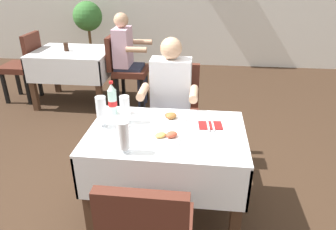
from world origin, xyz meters
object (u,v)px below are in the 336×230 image
(beer_glass_middle, at_px, (102,112))
(potted_plant_corner, at_px, (89,25))
(plate_far_diner, at_px, (171,117))
(beer_glass_right, at_px, (125,109))
(napkin_cutlery_set, at_px, (210,125))
(cola_bottle_primary, at_px, (112,100))
(seated_diner_far, at_px, (170,99))
(background_chair_right, at_px, (125,66))
(background_patron, at_px, (127,55))
(beer_glass_left, at_px, (124,137))
(plate_near_camera, at_px, (164,137))
(background_chair_left, at_px, (24,63))
(main_dining_table, at_px, (166,153))
(background_table_tumbler, at_px, (66,47))
(chair_far_diner_seat, at_px, (176,110))
(background_dining_table, at_px, (73,64))

(beer_glass_middle, distance_m, potted_plant_corner, 3.80)
(potted_plant_corner, bearing_deg, plate_far_diner, -61.66)
(beer_glass_right, xyz_separation_m, napkin_cutlery_set, (0.63, 0.01, -0.10))
(cola_bottle_primary, bearing_deg, seated_diner_far, 45.77)
(cola_bottle_primary, distance_m, background_chair_right, 1.92)
(beer_glass_middle, bearing_deg, background_patron, 98.35)
(background_patron, bearing_deg, potted_plant_corner, 125.26)
(beer_glass_left, height_order, napkin_cutlery_set, beer_glass_left)
(seated_diner_far, distance_m, beer_glass_middle, 0.79)
(plate_near_camera, height_order, background_chair_left, background_chair_left)
(main_dining_table, distance_m, background_table_tumbler, 2.64)
(plate_far_diner, relative_size, beer_glass_middle, 0.96)
(background_chair_left, bearing_deg, chair_far_diner_seat, -30.40)
(seated_diner_far, height_order, background_dining_table, seated_diner_far)
(beer_glass_middle, bearing_deg, potted_plant_corner, 110.70)
(beer_glass_right, bearing_deg, beer_glass_middle, -149.67)
(seated_diner_far, height_order, beer_glass_right, seated_diner_far)
(background_chair_left, bearing_deg, main_dining_table, -42.90)
(beer_glass_right, xyz_separation_m, background_table_tumbler, (-1.29, 1.98, -0.05))
(background_table_tumbler, bearing_deg, background_dining_table, 21.02)
(seated_diner_far, xyz_separation_m, napkin_cutlery_set, (0.35, -0.55, 0.04))
(beer_glass_right, xyz_separation_m, background_chair_left, (-1.95, 2.00, -0.30))
(plate_far_diner, height_order, cola_bottle_primary, cola_bottle_primary)
(cola_bottle_primary, height_order, background_patron, background_patron)
(main_dining_table, relative_size, napkin_cutlery_set, 5.77)
(cola_bottle_primary, xyz_separation_m, potted_plant_corner, (-1.36, 3.33, -0.04))
(plate_near_camera, height_order, beer_glass_right, beer_glass_right)
(beer_glass_right, bearing_deg, background_dining_table, 121.47)
(beer_glass_right, distance_m, background_dining_table, 2.36)
(napkin_cutlery_set, distance_m, potted_plant_corner, 4.05)
(main_dining_table, height_order, background_dining_table, same)
(seated_diner_far, height_order, beer_glass_left, seated_diner_far)
(plate_far_diner, distance_m, beer_glass_left, 0.56)
(seated_diner_far, height_order, background_chair_left, seated_diner_far)
(plate_far_diner, distance_m, napkin_cutlery_set, 0.31)
(beer_glass_middle, relative_size, potted_plant_corner, 0.19)
(main_dining_table, bearing_deg, background_chair_right, 111.35)
(main_dining_table, relative_size, beer_glass_middle, 4.77)
(background_chair_left, relative_size, potted_plant_corner, 0.78)
(beer_glass_middle, bearing_deg, beer_glass_left, -53.46)
(main_dining_table, distance_m, beer_glass_left, 0.48)
(plate_near_camera, distance_m, background_chair_left, 3.18)
(cola_bottle_primary, bearing_deg, chair_far_diner_seat, 49.48)
(chair_far_diner_seat, xyz_separation_m, background_chair_right, (-0.82, 1.33, 0.00))
(napkin_cutlery_set, bearing_deg, main_dining_table, -159.30)
(background_table_tumbler, bearing_deg, main_dining_table, -52.38)
(napkin_cutlery_set, bearing_deg, background_chair_left, 142.34)
(main_dining_table, bearing_deg, potted_plant_corner, 116.88)
(beer_glass_right, distance_m, background_chair_left, 2.81)
(beer_glass_middle, bearing_deg, background_chair_right, 99.66)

